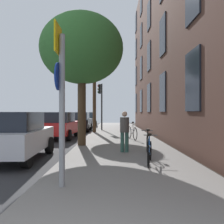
# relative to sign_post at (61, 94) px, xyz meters

# --- Properties ---
(ground_plane) EXTENTS (41.80, 41.80, 0.00)m
(ground_plane) POSITION_rel_sign_post_xyz_m (-2.00, 11.52, -2.00)
(ground_plane) COLOR #332D28
(road_asphalt) EXTENTS (7.00, 38.00, 0.01)m
(road_asphalt) POSITION_rel_sign_post_xyz_m (-4.10, 11.52, -1.99)
(road_asphalt) COLOR #2D2D30
(road_asphalt) RESTS_ON ground
(sidewalk) EXTENTS (4.20, 38.00, 0.12)m
(sidewalk) POSITION_rel_sign_post_xyz_m (1.50, 11.52, -1.94)
(sidewalk) COLOR gray
(sidewalk) RESTS_ON ground
(building_facade) EXTENTS (0.56, 27.00, 13.49)m
(building_facade) POSITION_rel_sign_post_xyz_m (4.09, 11.02, 4.76)
(building_facade) COLOR #513328
(building_facade) RESTS_ON ground
(sign_post) EXTENTS (0.16, 0.60, 3.27)m
(sign_post) POSITION_rel_sign_post_xyz_m (0.00, 0.00, 0.00)
(sign_post) COLOR gray
(sign_post) RESTS_ON sidewalk
(traffic_light) EXTENTS (0.43, 0.24, 3.95)m
(traffic_light) POSITION_rel_sign_post_xyz_m (0.06, 15.94, 0.81)
(traffic_light) COLOR black
(traffic_light) RESTS_ON sidewalk
(tree_near) EXTENTS (3.80, 3.80, 6.04)m
(tree_near) POSITION_rel_sign_post_xyz_m (-0.35, 6.26, 2.52)
(tree_near) COLOR #4C3823
(tree_near) RESTS_ON sidewalk
(tree_far) EXTENTS (2.59, 2.59, 6.33)m
(tree_far) POSITION_rel_sign_post_xyz_m (-0.30, 13.59, 3.30)
(tree_far) COLOR #4C3823
(tree_far) RESTS_ON sidewalk
(bicycle_0) EXTENTS (0.51, 1.63, 0.90)m
(bicycle_0) POSITION_rel_sign_post_xyz_m (2.13, 2.18, -1.53)
(bicycle_0) COLOR black
(bicycle_0) RESTS_ON sidewalk
(bicycle_1) EXTENTS (0.42, 1.70, 0.93)m
(bicycle_1) POSITION_rel_sign_post_xyz_m (2.29, 3.69, -1.52)
(bicycle_1) COLOR black
(bicycle_1) RESTS_ON sidewalk
(bicycle_2) EXTENTS (0.54, 1.72, 0.99)m
(bicycle_2) POSITION_rel_sign_post_xyz_m (2.16, 8.64, -1.49)
(bicycle_2) COLOR black
(bicycle_2) RESTS_ON sidewalk
(pedestrian_0) EXTENTS (0.49, 0.49, 1.54)m
(pedestrian_0) POSITION_rel_sign_post_xyz_m (1.51, 4.29, -1.00)
(pedestrian_0) COLOR #33594C
(pedestrian_0) RESTS_ON sidewalk
(car_0) EXTENTS (1.92, 4.04, 1.62)m
(car_0) POSITION_rel_sign_post_xyz_m (-2.21, 3.34, -1.16)
(car_0) COLOR silver
(car_0) RESTS_ON road_asphalt
(car_1) EXTENTS (1.99, 4.30, 1.62)m
(car_1) POSITION_rel_sign_post_xyz_m (-2.21, 10.13, -1.16)
(car_1) COLOR red
(car_1) RESTS_ON road_asphalt
(car_2) EXTENTS (1.86, 4.31, 1.62)m
(car_2) POSITION_rel_sign_post_xyz_m (-1.75, 16.06, -1.16)
(car_2) COLOR black
(car_2) RESTS_ON road_asphalt
(car_3) EXTENTS (1.98, 4.34, 1.62)m
(car_3) POSITION_rel_sign_post_xyz_m (-1.68, 22.33, -1.16)
(car_3) COLOR silver
(car_3) RESTS_ON road_asphalt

